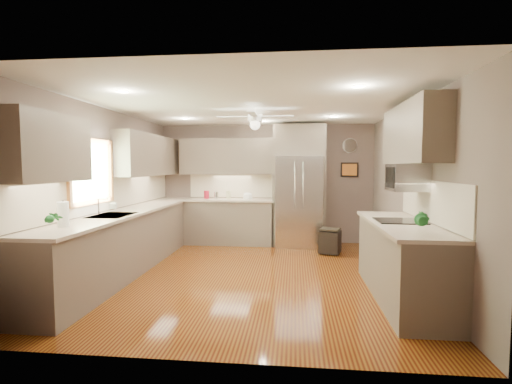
% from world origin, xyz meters
% --- Properties ---
extents(floor, '(5.00, 5.00, 0.00)m').
position_xyz_m(floor, '(0.00, 0.00, 0.00)').
color(floor, '#441609').
rests_on(floor, ground).
extents(ceiling, '(5.00, 5.00, 0.00)m').
position_xyz_m(ceiling, '(0.00, 0.00, 2.50)').
color(ceiling, white).
rests_on(ceiling, ground).
extents(wall_back, '(4.50, 0.00, 4.50)m').
position_xyz_m(wall_back, '(0.00, 2.50, 1.25)').
color(wall_back, '#65554D').
rests_on(wall_back, ground).
extents(wall_front, '(4.50, 0.00, 4.50)m').
position_xyz_m(wall_front, '(0.00, -2.50, 1.25)').
color(wall_front, '#65554D').
rests_on(wall_front, ground).
extents(wall_left, '(0.00, 5.00, 5.00)m').
position_xyz_m(wall_left, '(-2.25, 0.00, 1.25)').
color(wall_left, '#65554D').
rests_on(wall_left, ground).
extents(wall_right, '(0.00, 5.00, 5.00)m').
position_xyz_m(wall_right, '(2.25, 0.00, 1.25)').
color(wall_right, '#65554D').
rests_on(wall_right, ground).
extents(canister_a, '(0.13, 0.13, 0.17)m').
position_xyz_m(canister_a, '(-1.24, 2.24, 1.02)').
color(canister_a, maroon).
rests_on(canister_a, back_run).
extents(canister_b, '(0.12, 0.12, 0.15)m').
position_xyz_m(canister_b, '(-1.03, 2.24, 1.01)').
color(canister_b, silver).
rests_on(canister_b, back_run).
extents(canister_c, '(0.11, 0.11, 0.16)m').
position_xyz_m(canister_c, '(-0.77, 2.23, 1.03)').
color(canister_c, '#C1C191').
rests_on(canister_c, back_run).
extents(soap_bottle, '(0.11, 0.11, 0.19)m').
position_xyz_m(soap_bottle, '(-2.07, -0.16, 1.03)').
color(soap_bottle, white).
rests_on(soap_bottle, left_run).
extents(potted_plant_left, '(0.17, 0.13, 0.28)m').
position_xyz_m(potted_plant_left, '(-1.93, -1.80, 1.08)').
color(potted_plant_left, '#1C6225').
rests_on(potted_plant_left, left_run).
extents(potted_plant_right, '(0.19, 0.16, 0.31)m').
position_xyz_m(potted_plant_right, '(1.90, -1.59, 1.09)').
color(potted_plant_right, '#1C6225').
rests_on(potted_plant_right, right_run).
extents(bowl, '(0.28, 0.28, 0.05)m').
position_xyz_m(bowl, '(-0.35, 2.19, 0.97)').
color(bowl, '#C1C191').
rests_on(bowl, back_run).
extents(left_run, '(0.65, 4.70, 1.45)m').
position_xyz_m(left_run, '(-1.95, 0.15, 0.48)').
color(left_run, brown).
rests_on(left_run, ground).
extents(back_run, '(1.85, 0.65, 1.45)m').
position_xyz_m(back_run, '(-0.72, 2.20, 0.48)').
color(back_run, brown).
rests_on(back_run, ground).
extents(uppers, '(4.50, 4.70, 0.95)m').
position_xyz_m(uppers, '(-0.74, 0.71, 1.87)').
color(uppers, brown).
rests_on(uppers, wall_left).
extents(window, '(0.05, 1.12, 0.92)m').
position_xyz_m(window, '(-2.22, -0.50, 1.55)').
color(window, '#BFF2B2').
rests_on(window, wall_left).
extents(sink, '(0.50, 0.70, 0.32)m').
position_xyz_m(sink, '(-1.93, -0.50, 0.91)').
color(sink, silver).
rests_on(sink, left_run).
extents(refrigerator, '(1.06, 0.75, 2.45)m').
position_xyz_m(refrigerator, '(0.70, 2.16, 1.19)').
color(refrigerator, silver).
rests_on(refrigerator, ground).
extents(right_run, '(0.70, 2.20, 1.45)m').
position_xyz_m(right_run, '(1.93, -0.80, 0.48)').
color(right_run, brown).
rests_on(right_run, ground).
extents(microwave, '(0.43, 0.55, 0.34)m').
position_xyz_m(microwave, '(2.03, -0.55, 1.48)').
color(microwave, silver).
rests_on(microwave, wall_right).
extents(ceiling_fan, '(1.18, 1.18, 0.32)m').
position_xyz_m(ceiling_fan, '(-0.00, 0.30, 2.33)').
color(ceiling_fan, white).
rests_on(ceiling_fan, ceiling).
extents(recessed_lights, '(2.84, 3.14, 0.01)m').
position_xyz_m(recessed_lights, '(-0.04, 0.40, 2.49)').
color(recessed_lights, white).
rests_on(recessed_lights, ceiling).
extents(wall_clock, '(0.30, 0.03, 0.30)m').
position_xyz_m(wall_clock, '(1.75, 2.48, 2.05)').
color(wall_clock, white).
rests_on(wall_clock, wall_back).
extents(framed_print, '(0.36, 0.03, 0.30)m').
position_xyz_m(framed_print, '(1.75, 2.48, 1.55)').
color(framed_print, black).
rests_on(framed_print, wall_back).
extents(stool, '(0.45, 0.45, 0.45)m').
position_xyz_m(stool, '(1.27, 1.47, 0.24)').
color(stool, black).
rests_on(stool, ground).
extents(paper_towel, '(0.12, 0.12, 0.31)m').
position_xyz_m(paper_towel, '(-1.97, -1.53, 1.08)').
color(paper_towel, white).
rests_on(paper_towel, left_run).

